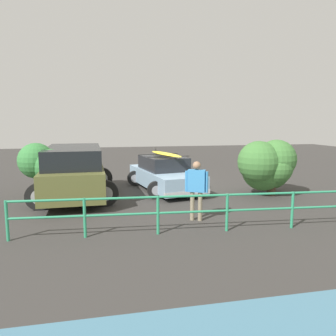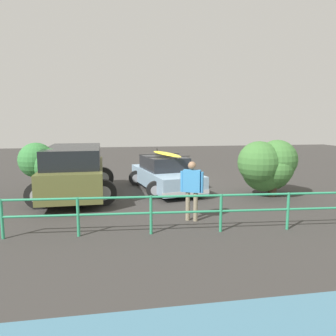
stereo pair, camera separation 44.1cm
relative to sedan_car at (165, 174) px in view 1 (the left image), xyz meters
The scene contains 7 objects.
ground_plane 0.81m from the sedan_car, 147.28° to the right, with size 44.00×44.00×0.02m, color #383533.
sedan_car is the anchor object (origin of this frame).
suv_car 3.43m from the sedan_car, 11.19° to the left, with size 2.88×5.00×1.79m.
person_bystander 4.16m from the sedan_car, 90.76° to the left, with size 0.57×0.37×1.61m.
railing_fence 5.16m from the sedan_car, 96.01° to the left, with size 10.20×0.78×0.93m.
bush_near_left 3.87m from the sedan_car, 154.12° to the left, with size 2.25×2.10×2.03m.
bush_near_right 4.40m from the sedan_car, 19.92° to the left, with size 1.69×1.39×1.99m.
Camera 1 is at (2.87, 12.68, 2.66)m, focal length 35.00 mm.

